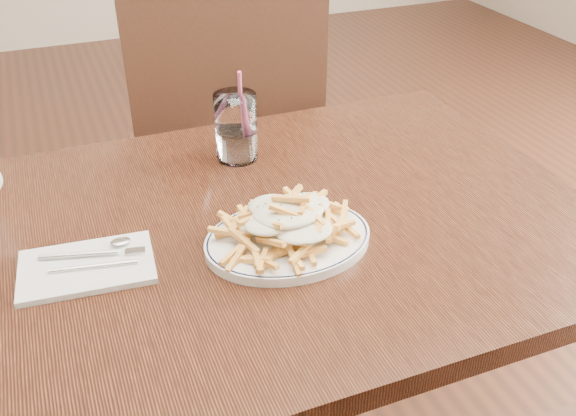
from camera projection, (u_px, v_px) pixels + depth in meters
name	position (u px, v px, depth m)	size (l,w,h in m)	color
table	(249.00, 260.00, 1.13)	(1.20, 0.80, 0.75)	black
chair_far	(224.00, 141.00, 1.73)	(0.51, 0.51, 1.03)	#331B11
fries_plate	(288.00, 240.00, 1.03)	(0.33, 0.31, 0.02)	white
loaded_fries	(288.00, 218.00, 1.01)	(0.22, 0.18, 0.06)	#F0AD49
napkin	(87.00, 267.00, 0.98)	(0.20, 0.13, 0.01)	silver
cutlery	(85.00, 261.00, 0.98)	(0.17, 0.08, 0.01)	silver
water_glass	(236.00, 131.00, 1.26)	(0.08, 0.08, 0.18)	white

